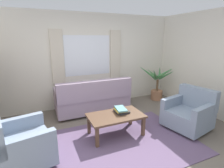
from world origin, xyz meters
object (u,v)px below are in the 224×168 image
(couch, at_px, (93,99))
(armchair_right, at_px, (189,113))
(book_stack_on_table, at_px, (121,110))
(armchair_left, at_px, (19,144))
(potted_plant, at_px, (157,84))
(coffee_table, at_px, (116,117))

(couch, distance_m, armchair_right, 2.34)
(couch, bearing_deg, book_stack_on_table, 100.36)
(armchair_left, relative_size, armchair_right, 1.00)
(armchair_left, bearing_deg, potted_plant, -79.50)
(coffee_table, bearing_deg, couch, 93.16)
(armchair_left, height_order, potted_plant, potted_plant)
(armchair_right, relative_size, book_stack_on_table, 2.83)
(potted_plant, bearing_deg, armchair_right, -106.04)
(coffee_table, height_order, book_stack_on_table, book_stack_on_table)
(armchair_right, xyz_separation_m, coffee_table, (-1.59, 0.38, 0.03))
(coffee_table, relative_size, potted_plant, 0.87)
(couch, relative_size, armchair_right, 1.92)
(couch, height_order, armchair_left, couch)
(coffee_table, bearing_deg, potted_plant, 33.50)
(book_stack_on_table, relative_size, potted_plant, 0.28)
(potted_plant, bearing_deg, coffee_table, -146.50)
(armchair_left, xyz_separation_m, book_stack_on_table, (1.88, 0.27, 0.13))
(armchair_left, bearing_deg, armchair_right, -105.09)
(book_stack_on_table, distance_m, potted_plant, 2.35)
(couch, xyz_separation_m, armchair_right, (1.66, -1.65, -0.01))
(armchair_left, relative_size, book_stack_on_table, 2.85)
(coffee_table, xyz_separation_m, potted_plant, (2.09, 1.39, 0.14))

